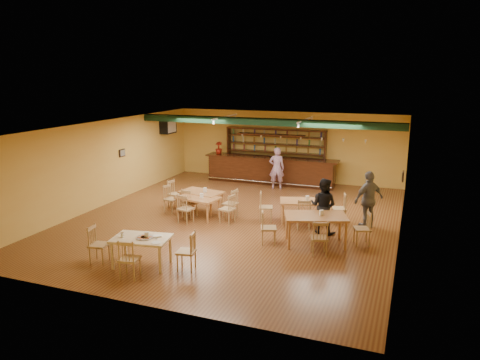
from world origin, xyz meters
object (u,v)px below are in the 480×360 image
at_px(dining_table_b, 302,211).
at_px(patron_right_a, 323,206).
at_px(patron_bar, 277,168).
at_px(dining_table_a, 202,202).
at_px(dining_table_d, 315,230).
at_px(near_table, 142,252).
at_px(dining_table_c, 198,207).
at_px(bar_counter, 271,170).

height_order(dining_table_b, patron_right_a, patron_right_a).
xyz_separation_m(dining_table_b, patron_bar, (-1.99, 3.87, 0.50)).
height_order(dining_table_a, dining_table_d, dining_table_d).
bearing_deg(patron_right_a, near_table, 58.74).
relative_size(dining_table_b, dining_table_c, 1.03).
height_order(near_table, patron_right_a, patron_right_a).
distance_m(dining_table_b, patron_bar, 4.38).
relative_size(dining_table_b, near_table, 1.03).
relative_size(dining_table_c, patron_bar, 0.80).
relative_size(dining_table_a, patron_bar, 0.83).
distance_m(patron_bar, patron_right_a, 5.44).
bearing_deg(near_table, bar_counter, 78.37).
distance_m(dining_table_b, near_table, 5.55).
distance_m(dining_table_d, near_table, 4.69).
bearing_deg(dining_table_a, dining_table_b, 12.66).
distance_m(bar_counter, near_table, 9.46).
bearing_deg(bar_counter, near_table, -92.20).
height_order(dining_table_a, near_table, near_table).
bearing_deg(near_table, dining_table_d, 29.53).
height_order(near_table, patron_bar, patron_bar).
xyz_separation_m(near_table, patron_right_a, (3.65, 3.95, 0.46)).
xyz_separation_m(dining_table_c, near_table, (0.43, -4.00, 0.02)).
bearing_deg(dining_table_d, dining_table_a, 139.02).
bearing_deg(dining_table_b, near_table, -137.72).
relative_size(dining_table_a, dining_table_c, 1.03).
distance_m(dining_table_a, patron_right_a, 4.33).
xyz_separation_m(bar_counter, dining_table_c, (-0.79, -5.44, -0.23)).
distance_m(bar_counter, patron_bar, 1.01).
xyz_separation_m(bar_counter, near_table, (-0.36, -9.45, -0.20)).
distance_m(dining_table_d, patron_bar, 6.33).
bearing_deg(near_table, dining_table_a, 87.94).
height_order(bar_counter, dining_table_c, bar_counter).
bearing_deg(bar_counter, dining_table_c, -98.24).
bearing_deg(dining_table_d, dining_table_c, 146.04).
bearing_deg(patron_right_a, dining_table_a, 2.53).
xyz_separation_m(bar_counter, patron_right_a, (3.29, -5.49, 0.26)).
xyz_separation_m(dining_table_c, dining_table_d, (4.07, -1.06, 0.07)).
relative_size(bar_counter, dining_table_d, 3.44).
relative_size(dining_table_d, near_table, 1.22).
distance_m(bar_counter, patron_right_a, 6.41).
bearing_deg(patron_bar, dining_table_c, 60.19).
xyz_separation_m(bar_counter, dining_table_b, (2.49, -4.69, -0.22)).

